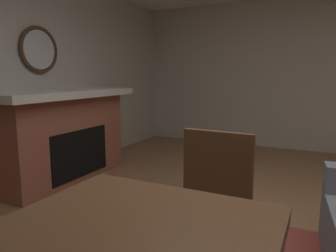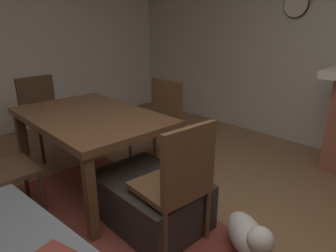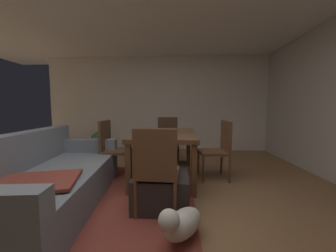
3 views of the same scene
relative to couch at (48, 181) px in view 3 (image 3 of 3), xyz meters
name	(u,v)px [view 3 (image 3 of 3)]	position (x,y,z in m)	size (l,w,h in m)	color
floor	(126,234)	(-0.45, -1.02, -0.30)	(8.88, 8.88, 0.00)	olive
wall_right_window_side	(161,104)	(3.25, -1.02, 0.95)	(0.12, 6.12, 2.50)	white
area_rug	(113,199)	(0.21, -0.68, -0.29)	(2.60, 2.00, 0.01)	brown
couch	(48,181)	(0.00, 0.00, 0.00)	(2.29, 1.21, 0.84)	slate
ottoman_coffee_table	(162,185)	(0.21, -1.30, -0.11)	(0.87, 0.61, 0.38)	#2D2826
tv_remote	(170,171)	(0.16, -1.39, 0.09)	(0.05, 0.16, 0.02)	black
dining_table	(165,137)	(1.01, -1.27, 0.36)	(1.50, 0.96, 0.74)	brown
dining_chair_north	(112,145)	(1.02, -0.40, 0.23)	(0.44, 0.44, 0.93)	#513823
dining_chair_east	(168,136)	(2.15, -1.26, 0.23)	(0.48, 0.48, 0.93)	#513823
dining_chair_west	(157,167)	(-0.12, -1.26, 0.23)	(0.46, 0.46, 0.93)	brown
dining_chair_south	(219,146)	(1.02, -2.14, 0.23)	(0.48, 0.48, 0.93)	brown
potted_plant	(100,142)	(2.19, 0.27, 0.07)	(0.43, 0.43, 0.62)	#474C51
small_dog	(181,223)	(-0.55, -1.51, -0.12)	(0.49, 0.43, 0.31)	silver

